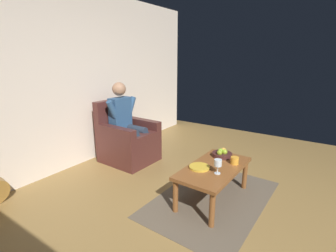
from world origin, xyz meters
TOP-DOWN VIEW (x-y plane):
  - ground_plane at (0.00, 0.00)m, footprint 6.89×6.89m
  - wall_back at (0.00, -2.72)m, footprint 6.14×0.06m
  - rug at (-0.38, -0.48)m, footprint 1.78×1.19m
  - armchair at (-0.68, -2.15)m, footprint 0.74×0.82m
  - person_seated at (-0.68, -2.15)m, footprint 0.62×0.61m
  - coffee_table at (-0.38, -0.48)m, footprint 1.07×0.57m
  - wine_glass_near at (-0.24, -0.38)m, footprint 0.08×0.08m
  - fruit_bowl at (-0.72, -0.53)m, footprint 0.25×0.25m
  - decorative_dish at (-0.25, -0.61)m, footprint 0.24×0.24m
  - candle_jar at (-0.59, -0.31)m, footprint 0.10×0.10m

SIDE VIEW (x-z plane):
  - ground_plane at x=0.00m, z-range 0.00..0.00m
  - rug at x=-0.38m, z-range 0.00..0.01m
  - armchair at x=-0.68m, z-range -0.16..0.83m
  - coffee_table at x=-0.38m, z-range 0.15..0.57m
  - decorative_dish at x=-0.25m, z-range 0.42..0.45m
  - fruit_bowl at x=-0.72m, z-range 0.41..0.52m
  - candle_jar at x=-0.59m, z-range 0.42..0.51m
  - wine_glass_near at x=-0.24m, z-range 0.46..0.62m
  - person_seated at x=-0.68m, z-range 0.05..1.33m
  - wall_back at x=0.00m, z-range 0.00..2.66m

